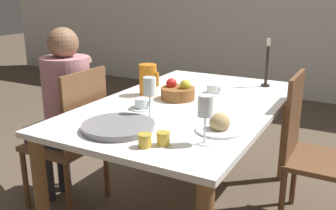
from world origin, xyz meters
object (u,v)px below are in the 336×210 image
Objects in this scene: red_pitcher at (148,79)px; jam_jar_amber at (145,140)px; teacup_near_person at (142,104)px; chair_opposite at (312,150)px; bread_plate at (219,126)px; chair_person_side at (73,137)px; serving_tray at (118,126)px; wine_glass_juice at (150,88)px; jam_jar_red at (163,138)px; fruit_bowl at (178,92)px; candlestick_tall at (267,68)px; person_seated at (64,103)px; wine_glass_water at (205,108)px; teacup_across at (213,90)px.

jam_jar_amber is (0.43, -0.72, -0.07)m from red_pitcher.
teacup_near_person is at bearing -65.25° from red_pitcher.
chair_opposite reaches higher than bread_plate.
chair_person_side is at bearing 152.27° from jam_jar_amber.
wine_glass_juice is at bearing 79.33° from serving_tray.
teacup_near_person is (-0.86, -0.49, 0.28)m from chair_opposite.
serving_tray is at bearing -117.57° from chair_person_side.
wine_glass_juice is (-0.73, -0.61, 0.42)m from chair_opposite.
fruit_bowl is (-0.27, 0.67, 0.01)m from jam_jar_red.
candlestick_tall is at bearing 44.14° from red_pitcher.
jam_jar_amber is (0.90, -0.47, 0.09)m from person_seated.
wine_glass_juice is 1.55× the size of teacup_near_person.
wine_glass_water is 0.43m from wine_glass_juice.
red_pitcher is at bearing -52.26° from chair_person_side.
wine_glass_juice reaches higher than chair_opposite.
chair_person_side is 4.46× the size of fruit_bowl.
person_seated is 0.56m from red_pitcher.
red_pitcher is 0.22m from fruit_bowl.
red_pitcher is 0.60× the size of candlestick_tall.
wine_glass_water reaches higher than chair_opposite.
bread_plate is at bearing 25.72° from serving_tray.
jam_jar_amber and jam_jar_red have the same top height.
teacup_near_person is at bearing 132.11° from jam_jar_red.
bread_plate is at bearing -97.43° from person_seated.
jam_jar_red is (0.48, -0.67, -0.07)m from red_pitcher.
person_seated reaches higher than bread_plate.
red_pitcher is 0.91× the size of wine_glass_juice.
candlestick_tall is (0.98, 0.88, 0.39)m from chair_person_side.
serving_tray is at bearing 151.85° from jam_jar_amber.
teacup_across is at bearing -60.47° from person_seated.
chair_person_side is 0.79× the size of person_seated.
teacup_near_person is at bearing -107.14° from fruit_bowl.
wine_glass_water is 0.29m from jam_jar_amber.
wine_glass_juice reaches higher than jam_jar_red.
candlestick_tall reaches higher than chair_person_side.
jam_jar_red is at bearing -95.16° from candlestick_tall.
jam_jar_amber is 1.32m from candlestick_tall.
wine_glass_water is 1.15m from candlestick_tall.
candlestick_tall is (0.35, 0.97, -0.03)m from wine_glass_juice.
chair_person_side is 1.13m from wine_glass_water.
jam_jar_amber is (-0.56, -0.94, 0.29)m from chair_opposite.
serving_tray is (-0.04, -0.22, -0.14)m from wine_glass_juice.
fruit_bowl is at bearing -63.27° from chair_person_side.
serving_tray is (-0.78, -0.83, 0.27)m from chair_opposite.
bread_plate is 3.73× the size of jam_jar_red.
jam_jar_amber is at bearing -28.15° from serving_tray.
jam_jar_red is at bearing -81.65° from teacup_across.
teacup_near_person is 0.54m from teacup_across.
bread_plate is 0.68× the size of candlestick_tall.
wine_glass_water is 0.60m from teacup_near_person.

